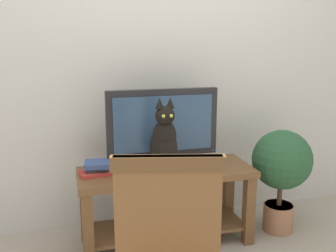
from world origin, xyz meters
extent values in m
cube|color=beige|center=(0.00, 0.91, 1.40)|extent=(7.00, 0.12, 2.80)
cube|color=brown|center=(-0.02, 0.46, 0.53)|extent=(1.21, 0.45, 0.04)
cube|color=brown|center=(-0.58, 0.28, 0.25)|extent=(0.07, 0.07, 0.51)
cube|color=brown|center=(0.54, 0.28, 0.25)|extent=(0.07, 0.07, 0.51)
cube|color=brown|center=(-0.58, 0.63, 0.25)|extent=(0.07, 0.07, 0.51)
cube|color=brown|center=(0.54, 0.63, 0.25)|extent=(0.07, 0.07, 0.51)
cube|color=brown|center=(-0.02, 0.46, 0.12)|extent=(1.11, 0.37, 0.02)
cube|color=black|center=(-0.02, 0.55, 0.56)|extent=(0.37, 0.20, 0.03)
cube|color=black|center=(-0.02, 0.55, 0.60)|extent=(0.06, 0.04, 0.04)
cube|color=black|center=(-0.02, 0.55, 0.86)|extent=(0.79, 0.05, 0.48)
cube|color=navy|center=(-0.02, 0.52, 0.86)|extent=(0.70, 0.01, 0.39)
sphere|color=#2672F2|center=(0.35, 0.52, 0.64)|extent=(0.01, 0.01, 0.01)
cube|color=#BCBCC1|center=(-0.06, 0.37, 0.58)|extent=(0.36, 0.26, 0.06)
cube|color=black|center=(-0.06, 0.24, 0.58)|extent=(0.22, 0.01, 0.03)
ellipsoid|color=black|center=(-0.06, 0.37, 0.74)|extent=(0.18, 0.24, 0.25)
ellipsoid|color=black|center=(-0.06, 0.34, 0.82)|extent=(0.15, 0.16, 0.22)
sphere|color=black|center=(-0.06, 0.33, 0.96)|extent=(0.13, 0.13, 0.13)
cone|color=black|center=(-0.10, 0.33, 1.04)|extent=(0.06, 0.06, 0.07)
cone|color=black|center=(-0.03, 0.33, 1.04)|extent=(0.06, 0.06, 0.07)
sphere|color=#B2C64C|center=(-0.09, 0.27, 0.97)|extent=(0.02, 0.02, 0.02)
sphere|color=#B2C64C|center=(-0.04, 0.27, 0.97)|extent=(0.02, 0.02, 0.02)
cylinder|color=black|center=(-0.01, 0.29, 0.64)|extent=(0.08, 0.20, 0.04)
cube|color=brown|center=(-0.30, -0.63, 0.74)|extent=(0.42, 0.13, 0.52)
cube|color=brown|center=(-0.30, -0.63, 0.97)|extent=(0.44, 0.15, 0.06)
cube|color=#B2332D|center=(-0.49, 0.48, 0.56)|extent=(0.25, 0.18, 0.03)
cube|color=#2D2D33|center=(-0.48, 0.49, 0.59)|extent=(0.17, 0.13, 0.02)
cube|color=#33477A|center=(-0.49, 0.49, 0.62)|extent=(0.18, 0.17, 0.03)
cylinder|color=#9E6B4C|center=(0.85, 0.40, 0.10)|extent=(0.23, 0.23, 0.21)
cylinder|color=#332319|center=(0.85, 0.40, 0.20)|extent=(0.21, 0.21, 0.02)
cylinder|color=#4C3823|center=(0.85, 0.40, 0.30)|extent=(0.04, 0.04, 0.18)
sphere|color=#234C2D|center=(0.85, 0.40, 0.56)|extent=(0.44, 0.44, 0.44)
camera|label=1|loc=(-0.66, -1.97, 1.43)|focal=40.69mm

